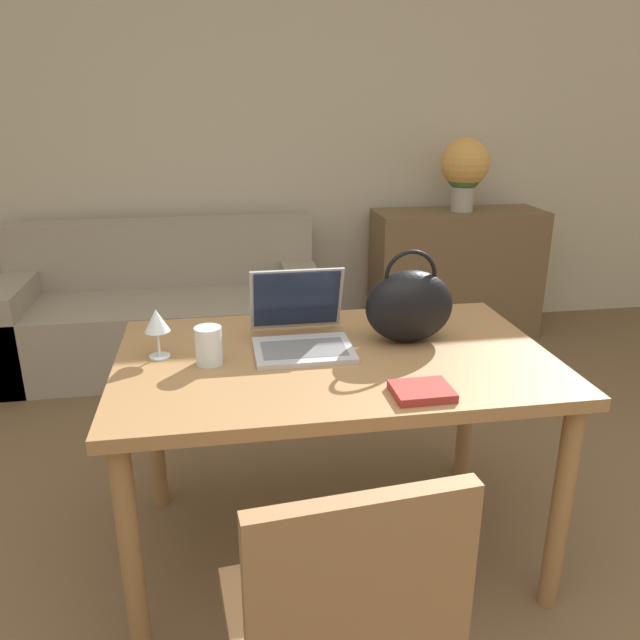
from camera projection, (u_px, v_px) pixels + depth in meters
The scene contains 11 objects.
wall_back at pixel (271, 126), 3.93m from camera, with size 10.00×0.06×2.70m.
dining_table at pixel (335, 379), 2.01m from camera, with size 1.37×0.85×0.75m.
chair at pixel (341, 629), 1.28m from camera, with size 0.48×0.48×0.90m.
couch at pixel (165, 316), 3.73m from camera, with size 1.83×0.78×0.82m.
sideboard at pixel (455, 274), 4.11m from camera, with size 1.09×0.40×0.84m.
laptop at pixel (300, 325), 2.05m from camera, with size 0.32×0.34×0.24m.
drinking_glass at pixel (209, 345), 1.90m from camera, with size 0.08×0.08×0.12m.
wine_glass at pixel (157, 323), 1.93m from camera, with size 0.08×0.08×0.16m.
handbag at pixel (409, 305), 2.05m from camera, with size 0.29×0.17×0.31m.
flower_vase at pixel (465, 168), 3.88m from camera, with size 0.30×0.30×0.45m.
book at pixel (422, 391), 1.71m from camera, with size 0.16×0.13×0.02m.
Camera 1 is at (-0.37, -0.98, 1.52)m, focal length 35.00 mm.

